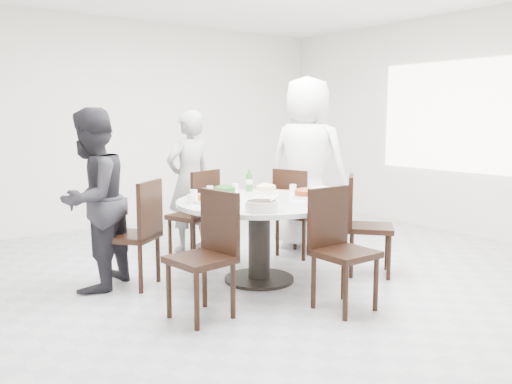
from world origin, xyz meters
TOP-DOWN VIEW (x-y plane):
  - floor at (0.00, 0.00)m, footprint 6.00×6.00m
  - wall_back at (0.00, 3.00)m, footprint 6.00×0.01m
  - wall_right at (3.00, 0.00)m, footprint 0.01×6.00m
  - window at (2.98, 0.00)m, footprint 0.04×2.20m
  - dining_table at (-0.32, -0.21)m, footprint 1.50×1.50m
  - chair_ne at (0.59, 0.27)m, footprint 0.51×0.51m
  - chair_n at (-0.40, 0.86)m, footprint 0.53×0.53m
  - chair_nw at (-1.32, 0.34)m, footprint 0.59×0.59m
  - chair_sw at (-1.23, -0.69)m, footprint 0.47×0.47m
  - chair_s at (-0.24, -1.21)m, footprint 0.43×0.43m
  - chair_se at (0.66, -0.67)m, footprint 0.59×0.59m
  - diner_right at (0.87, 0.46)m, footprint 0.95×1.12m
  - diner_middle at (-0.25, 1.17)m, footprint 0.60×0.43m
  - diner_left at (-1.61, 0.47)m, footprint 0.97×0.95m
  - dish_greens at (-0.38, 0.26)m, footprint 0.27×0.27m
  - dish_pale at (0.02, 0.12)m, footprint 0.26×0.26m
  - dish_orange at (-0.77, -0.06)m, footprint 0.23×0.23m
  - dish_redbrown at (0.11, -0.37)m, footprint 0.28×0.28m
  - dish_tofu at (-0.78, -0.38)m, footprint 0.25×0.25m
  - rice_bowl at (0.02, -0.68)m, footprint 0.26×0.26m
  - soup_bowl at (-0.64, -0.67)m, footprint 0.27×0.27m
  - beverage_bottle at (-0.04, 0.32)m, footprint 0.07×0.07m
  - tea_cups at (-0.33, 0.42)m, footprint 0.07×0.07m
  - chopsticks at (-0.29, 0.47)m, footprint 0.24×0.04m

SIDE VIEW (x-z plane):
  - floor at x=0.00m, z-range -0.01..0.01m
  - dining_table at x=-0.32m, z-range 0.00..0.75m
  - chair_ne at x=0.59m, z-range 0.00..0.95m
  - chair_n at x=-0.40m, z-range 0.00..0.95m
  - chair_nw at x=-1.32m, z-range 0.00..0.95m
  - chair_sw at x=-1.23m, z-range 0.00..0.95m
  - chair_s at x=-0.24m, z-range 0.00..0.95m
  - chair_se at x=0.66m, z-range 0.00..0.95m
  - chopsticks at x=-0.29m, z-range 0.75..0.76m
  - dish_orange at x=-0.77m, z-range 0.75..0.81m
  - dish_tofu at x=-0.78m, z-range 0.75..0.81m
  - diner_middle at x=-0.25m, z-range 0.00..1.57m
  - dish_pale at x=0.02m, z-range 0.75..0.82m
  - dish_redbrown at x=0.11m, z-range 0.75..0.82m
  - dish_greens at x=-0.38m, z-range 0.75..0.82m
  - diner_left at x=-1.61m, z-range 0.00..1.58m
  - tea_cups at x=-0.33m, z-range 0.75..0.83m
  - soup_bowl at x=-0.64m, z-range 0.75..0.83m
  - rice_bowl at x=0.02m, z-range 0.75..0.86m
  - beverage_bottle at x=-0.04m, z-range 0.75..0.98m
  - diner_right at x=0.87m, z-range 0.00..1.94m
  - wall_back at x=0.00m, z-range 0.00..2.80m
  - wall_right at x=3.00m, z-range 0.00..2.80m
  - window at x=2.98m, z-range 0.80..2.20m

